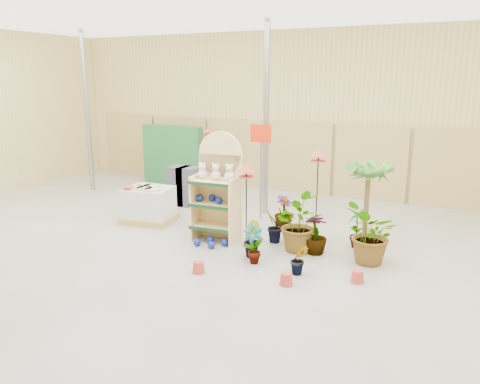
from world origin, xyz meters
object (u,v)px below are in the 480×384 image
object	(u,v)px
pallet_stack	(149,205)
potted_plant_2	(296,223)
bird_table_front	(246,171)
display_shelf	(218,191)

from	to	relation	value
pallet_stack	potted_plant_2	world-z (taller)	potted_plant_2
bird_table_front	potted_plant_2	size ratio (longest dim) A/B	1.51
pallet_stack	potted_plant_2	distance (m)	3.64
display_shelf	bird_table_front	xyz separation A→B (m)	(0.67, -0.11, 0.49)
display_shelf	bird_table_front	size ratio (longest dim) A/B	1.36
display_shelf	pallet_stack	xyz separation A→B (m)	(-1.99, 0.31, -0.60)
display_shelf	bird_table_front	distance (m)	0.84
bird_table_front	potted_plant_2	bearing A→B (deg)	9.14
display_shelf	pallet_stack	bearing A→B (deg)	166.50
display_shelf	potted_plant_2	world-z (taller)	display_shelf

